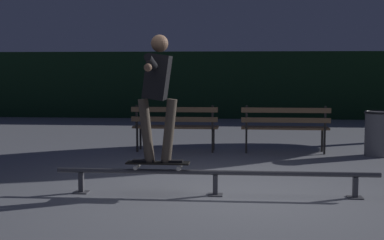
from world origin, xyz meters
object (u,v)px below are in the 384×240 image
Objects in this scene: grind_rail at (215,176)px; trash_can at (379,133)px; park_bench_leftmost at (175,123)px; skateboard at (158,163)px; park_bench_left_center at (285,124)px; skateboarder at (158,87)px.

grind_rail is 4.29m from trash_can.
park_bench_leftmost is at bearing 176.93° from trash_can.
skateboard is 3.93m from park_bench_left_center.
skateboard is at bearing -136.64° from trash_can.
grind_rail is 4.94× the size of trash_can.
grind_rail is 3.60m from park_bench_leftmost.
park_bench_leftmost is 2.03m from park_bench_left_center.
skateboarder is at bearing -180.00° from grind_rail.
trash_can is at bearing -6.86° from park_bench_left_center.
trash_can is at bearing 43.38° from skateboarder.
skateboard is 0.49× the size of park_bench_left_center.
park_bench_left_center is (1.84, 3.47, 0.15)m from skateboard.
skateboarder is at bearing -0.51° from skateboard.
park_bench_leftmost is 2.01× the size of trash_can.
skateboarder is (-0.71, -0.00, 1.08)m from grind_rail.
park_bench_leftmost reaches higher than grind_rail.
park_bench_leftmost is at bearing 93.11° from skateboarder.
park_bench_left_center is at bearing 62.07° from skateboard.
park_bench_left_center is 2.01× the size of trash_can.
skateboard is 4.77m from trash_can.
skateboard is 0.98× the size of trash_can.
trash_can reaches higher than grind_rail.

